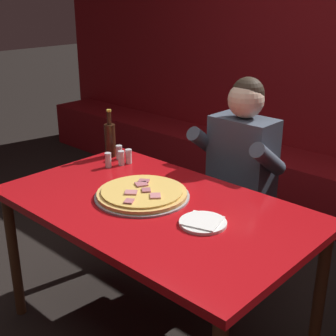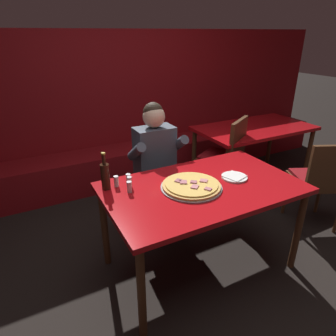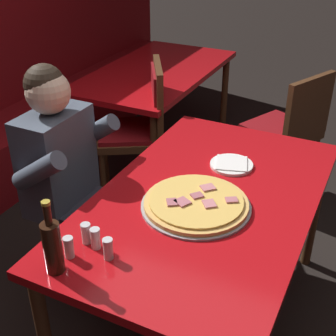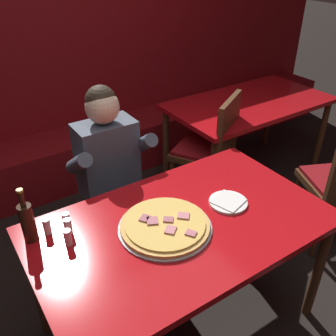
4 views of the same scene
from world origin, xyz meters
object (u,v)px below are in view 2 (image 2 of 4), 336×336
(diner_seated_blue_shirt, at_px, (158,163))
(background_dining_table, at_px, (254,133))
(shaker_oregano, at_px, (116,182))
(shaker_black_pepper, at_px, (128,180))
(beer_bottle, at_px, (105,175))
(shaker_parmesan, at_px, (129,187))
(shaker_red_pepper_flakes, at_px, (130,182))
(pizza, at_px, (191,186))
(dining_chair_far_right, at_px, (321,177))
(main_dining_table, at_px, (202,194))
(plate_white_paper, at_px, (234,177))
(dining_chair_near_right, at_px, (227,153))

(diner_seated_blue_shirt, distance_m, background_dining_table, 1.53)
(diner_seated_blue_shirt, xyz_separation_m, background_dining_table, (1.50, 0.31, -0.01))
(shaker_oregano, relative_size, shaker_black_pepper, 1.00)
(background_dining_table, bearing_deg, beer_bottle, -161.45)
(shaker_parmesan, relative_size, shaker_red_pepper_flakes, 1.00)
(shaker_oregano, relative_size, background_dining_table, 0.06)
(shaker_oregano, bearing_deg, diner_seated_blue_shirt, 36.02)
(pizza, height_order, shaker_black_pepper, shaker_black_pepper)
(shaker_oregano, xyz_separation_m, dining_chair_far_right, (1.94, -0.37, -0.25))
(background_dining_table, bearing_deg, shaker_black_pepper, -159.65)
(main_dining_table, bearing_deg, shaker_oregano, 153.14)
(beer_bottle, xyz_separation_m, dining_chair_far_right, (2.02, -0.37, -0.32))
(diner_seated_blue_shirt, bearing_deg, shaker_red_pepper_flakes, -135.47)
(beer_bottle, height_order, diner_seated_blue_shirt, diner_seated_blue_shirt)
(diner_seated_blue_shirt, relative_size, dining_chair_far_right, 1.34)
(plate_white_paper, height_order, shaker_red_pepper_flakes, shaker_red_pepper_flakes)
(shaker_parmesan, bearing_deg, pizza, -19.55)
(shaker_black_pepper, xyz_separation_m, dining_chair_near_right, (1.40, 0.55, -0.23))
(pizza, height_order, background_dining_table, pizza)
(plate_white_paper, height_order, background_dining_table, plate_white_paper)
(plate_white_paper, xyz_separation_m, shaker_oregano, (-0.90, 0.31, 0.03))
(main_dining_table, xyz_separation_m, shaker_red_pepper_flakes, (-0.51, 0.24, 0.11))
(shaker_black_pepper, relative_size, diner_seated_blue_shirt, 0.07)
(dining_chair_near_right, bearing_deg, plate_white_paper, -125.28)
(pizza, height_order, diner_seated_blue_shirt, diner_seated_blue_shirt)
(diner_seated_blue_shirt, bearing_deg, dining_chair_near_right, 8.32)
(plate_white_paper, bearing_deg, pizza, 177.45)
(shaker_black_pepper, bearing_deg, shaker_parmesan, -107.84)
(plate_white_paper, distance_m, shaker_oregano, 0.95)
(main_dining_table, distance_m, diner_seated_blue_shirt, 0.71)
(beer_bottle, distance_m, shaker_parmesan, 0.20)
(shaker_black_pepper, bearing_deg, shaker_oregano, 174.08)
(plate_white_paper, relative_size, dining_chair_near_right, 0.21)
(dining_chair_near_right, xyz_separation_m, background_dining_table, (0.56, 0.18, 0.10))
(shaker_oregano, relative_size, dining_chair_far_right, 0.09)
(shaker_oregano, bearing_deg, main_dining_table, -26.86)
(main_dining_table, xyz_separation_m, beer_bottle, (-0.67, 0.30, 0.19))
(shaker_red_pepper_flakes, bearing_deg, shaker_black_pepper, 78.76)
(shaker_oregano, bearing_deg, background_dining_table, 19.23)
(pizza, distance_m, plate_white_paper, 0.40)
(shaker_red_pepper_flakes, bearing_deg, background_dining_table, 21.49)
(main_dining_table, height_order, dining_chair_far_right, dining_chair_far_right)
(shaker_red_pepper_flakes, distance_m, background_dining_table, 2.12)
(pizza, bearing_deg, dining_chair_near_right, 39.72)
(main_dining_table, xyz_separation_m, shaker_black_pepper, (-0.50, 0.29, 0.11))
(beer_bottle, distance_m, dining_chair_near_right, 1.69)
(pizza, height_order, plate_white_paper, pizza)
(dining_chair_far_right, xyz_separation_m, background_dining_table, (0.11, 1.09, 0.12))
(shaker_oregano, bearing_deg, shaker_parmesan, -67.23)
(background_dining_table, bearing_deg, shaker_red_pepper_flakes, -158.51)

